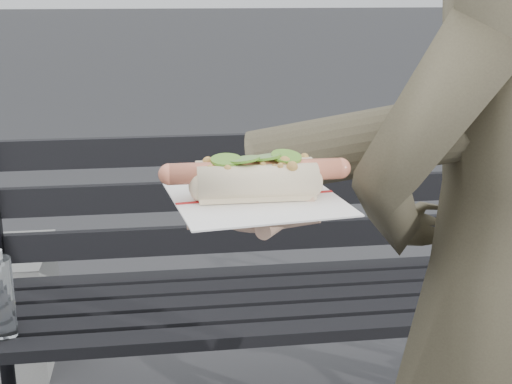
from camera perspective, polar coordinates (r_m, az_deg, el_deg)
park_bench at (r=1.92m, az=-1.12°, el=-6.42°), size 1.50×0.44×0.88m
person at (r=1.14m, az=19.10°, el=-9.25°), size 0.68×0.58×1.58m
held_hotdog at (r=0.94m, az=10.98°, el=3.62°), size 0.62×0.32×0.20m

